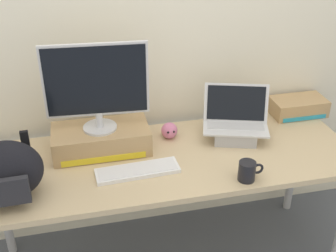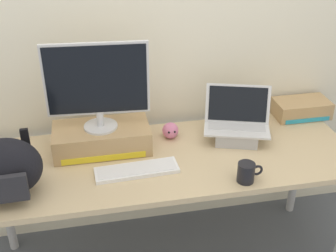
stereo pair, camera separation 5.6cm
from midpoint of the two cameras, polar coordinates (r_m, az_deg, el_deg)
back_wall at (r=2.40m, az=-1.44°, el=13.27°), size 7.00×0.10×2.60m
desk at (r=2.28m, az=0.71°, el=-5.47°), size 1.93×0.69×0.73m
toner_box_yellow at (r=2.29m, az=-7.92°, el=-1.58°), size 0.49×0.26×0.13m
desktop_monitor at (r=2.15m, az=-8.48°, el=5.38°), size 0.51×0.17×0.45m
open_laptop at (r=2.40m, az=9.55°, el=-0.33°), size 0.39×0.31×0.28m
external_keyboard at (r=2.13m, az=-3.33°, el=-5.75°), size 0.41×0.14×0.02m
messenger_backpack at (r=2.03m, az=-19.60°, el=-5.22°), size 0.32×0.27×0.28m
coffee_mug at (r=2.08m, az=10.95°, el=-5.95°), size 0.12×0.08×0.10m
plush_toy at (r=2.38m, az=0.99°, el=-0.60°), size 0.09×0.09×0.09m
toner_box_cyan at (r=2.72m, az=17.53°, el=2.20°), size 0.32×0.18×0.10m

